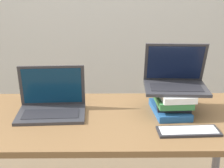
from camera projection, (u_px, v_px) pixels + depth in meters
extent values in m
cube|color=brown|center=(105.00, 119.00, 1.62)|extent=(1.56, 0.68, 0.03)
cylinder|color=gray|center=(217.00, 153.00, 2.02)|extent=(0.05, 0.05, 0.73)
cube|color=#333338|center=(51.00, 114.00, 1.63)|extent=(0.36, 0.25, 0.02)
cube|color=#232328|center=(51.00, 114.00, 1.61)|extent=(0.29, 0.13, 0.00)
cube|color=#333338|center=(52.00, 86.00, 1.68)|extent=(0.35, 0.05, 0.23)
cube|color=#0A2D4C|center=(52.00, 86.00, 1.68)|extent=(0.32, 0.04, 0.20)
cube|color=#235693|center=(170.00, 109.00, 1.66)|extent=(0.19, 0.27, 0.04)
cube|color=black|center=(172.00, 103.00, 1.67)|extent=(0.19, 0.22, 0.03)
cube|color=#33753D|center=(171.00, 98.00, 1.65)|extent=(0.19, 0.26, 0.03)
cube|color=white|center=(174.00, 93.00, 1.63)|extent=(0.18, 0.26, 0.03)
cube|color=#333338|center=(176.00, 88.00, 1.63)|extent=(0.34, 0.25, 0.02)
cube|color=#232328|center=(176.00, 87.00, 1.62)|extent=(0.27, 0.13, 0.00)
cube|color=#333338|center=(175.00, 62.00, 1.67)|extent=(0.33, 0.10, 0.22)
cube|color=#0F1938|center=(175.00, 63.00, 1.66)|extent=(0.29, 0.09, 0.19)
cube|color=#28282D|center=(188.00, 131.00, 1.45)|extent=(0.29, 0.12, 0.01)
cube|color=silver|center=(188.00, 130.00, 1.45)|extent=(0.27, 0.10, 0.00)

